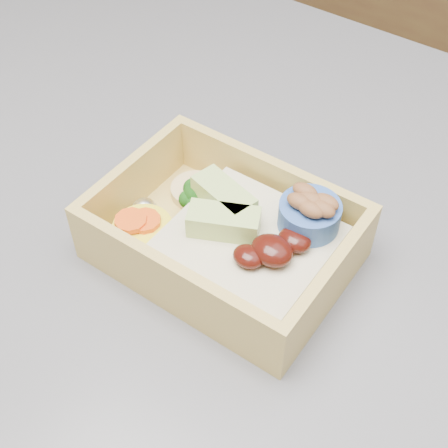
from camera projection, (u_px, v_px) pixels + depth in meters
The scene contains 2 objects.
island at pixel (140, 445), 0.86m from camera, with size 1.24×0.84×0.92m.
bento_box at pixel (232, 237), 0.48m from camera, with size 0.19×0.14×0.07m.
Camera 1 is at (0.30, -0.32, 1.30)m, focal length 50.00 mm.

